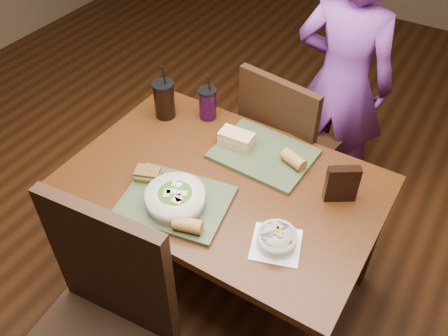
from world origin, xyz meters
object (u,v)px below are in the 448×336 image
(chair_far, at_px, (282,143))
(sandwich_near, at_px, (148,174))
(baguette_far, at_px, (294,160))
(cup_berry, at_px, (208,103))
(chip_bag, at_px, (342,184))
(diner, at_px, (342,83))
(baguette_near, at_px, (188,225))
(sandwich_far, at_px, (236,138))
(chair_near, at_px, (98,325))
(cup_cola, at_px, (164,99))
(salad_bowl, at_px, (175,198))
(tray_near, at_px, (176,202))
(dining_table, at_px, (224,195))
(soup_bowl, at_px, (277,239))
(tray_far, at_px, (264,154))

(chair_far, relative_size, sandwich_near, 8.31)
(chair_far, bearing_deg, baguette_far, -59.53)
(cup_berry, xyz_separation_m, chip_bag, (0.75, -0.18, 0.00))
(sandwich_near, distance_m, baguette_far, 0.62)
(diner, distance_m, baguette_near, 1.29)
(sandwich_far, height_order, chip_bag, chip_bag)
(baguette_far, bearing_deg, chair_far, 120.47)
(chair_far, relative_size, chip_bag, 5.96)
(chair_near, xyz_separation_m, cup_cola, (-0.41, 0.97, 0.23))
(diner, height_order, baguette_near, diner)
(salad_bowl, bearing_deg, tray_near, 132.07)
(baguette_near, bearing_deg, tray_near, 142.71)
(sandwich_near, xyz_separation_m, cup_berry, (-0.03, 0.50, 0.04))
(salad_bowl, bearing_deg, diner, 79.28)
(chair_far, relative_size, cup_berry, 4.08)
(diner, relative_size, sandwich_near, 12.44)
(sandwich_near, relative_size, sandwich_far, 0.76)
(diner, relative_size, salad_bowl, 6.36)
(dining_table, height_order, chair_far, chair_far)
(dining_table, xyz_separation_m, chip_bag, (0.45, 0.15, 0.17))
(cup_berry, height_order, chip_bag, cup_berry)
(salad_bowl, height_order, chip_bag, chip_bag)
(chair_far, height_order, soup_bowl, chair_far)
(salad_bowl, height_order, baguette_far, salad_bowl)
(baguette_near, bearing_deg, chair_near, -103.29)
(chair_far, xyz_separation_m, tray_far, (0.06, -0.34, 0.21))
(cup_berry, bearing_deg, soup_bowl, -39.23)
(diner, xyz_separation_m, cup_cola, (-0.63, -0.73, 0.10))
(dining_table, height_order, cup_berry, cup_berry)
(chair_far, bearing_deg, cup_cola, -146.46)
(diner, bearing_deg, sandwich_far, 69.15)
(chair_far, xyz_separation_m, soup_bowl, (0.33, -0.75, 0.23))
(baguette_far, height_order, chip_bag, chip_bag)
(sandwich_near, bearing_deg, tray_near, -14.14)
(baguette_far, distance_m, cup_berry, 0.52)
(dining_table, relative_size, tray_near, 3.10)
(diner, bearing_deg, chip_bag, 105.41)
(dining_table, bearing_deg, chip_bag, 18.80)
(chair_near, relative_size, cup_berry, 4.54)
(diner, relative_size, baguette_far, 13.52)
(cup_berry, bearing_deg, chip_bag, -13.50)
(baguette_near, relative_size, cup_cola, 0.39)
(chair_far, bearing_deg, dining_table, -91.33)
(sandwich_near, xyz_separation_m, sandwich_far, (0.20, 0.39, 0.01))
(baguette_near, bearing_deg, chip_bag, 48.09)
(baguette_far, relative_size, cup_cola, 0.38)
(sandwich_far, bearing_deg, sandwich_near, -117.35)
(dining_table, relative_size, chip_bag, 7.78)
(dining_table, bearing_deg, sandwich_near, -147.07)
(tray_near, xyz_separation_m, cup_cola, (-0.38, 0.45, 0.09))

